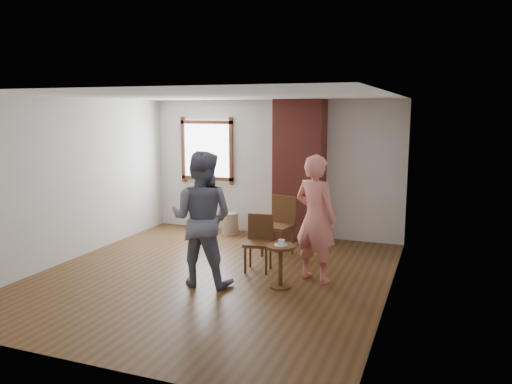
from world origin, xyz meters
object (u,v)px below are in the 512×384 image
at_px(stoneware_crock, 230,223).
at_px(dining_chair_left, 280,222).
at_px(side_table, 281,259).
at_px(person_pink, 316,218).
at_px(man, 202,219).
at_px(dining_chair_right, 259,239).

height_order(stoneware_crock, dining_chair_left, dining_chair_left).
relative_size(side_table, person_pink, 0.33).
distance_m(man, person_pink, 1.59).
height_order(dining_chair_left, person_pink, person_pink).
height_order(stoneware_crock, man, man).
relative_size(dining_chair_left, man, 0.53).
relative_size(dining_chair_left, side_table, 1.64).
bearing_deg(man, stoneware_crock, -78.33).
bearing_deg(side_table, man, -167.74).
bearing_deg(dining_chair_left, side_table, -59.27).
relative_size(stoneware_crock, person_pink, 0.23).
relative_size(man, person_pink, 1.03).
bearing_deg(stoneware_crock, person_pink, -42.52).
bearing_deg(dining_chair_left, stoneware_crock, 156.48).
bearing_deg(dining_chair_left, man, -95.40).
bearing_deg(dining_chair_right, man, -128.33).
bearing_deg(stoneware_crock, side_table, -53.42).
bearing_deg(stoneware_crock, dining_chair_right, -54.93).
distance_m(stoneware_crock, person_pink, 3.09).
xyz_separation_m(dining_chair_left, dining_chair_right, (-0.05, -0.88, -0.08)).
distance_m(stoneware_crock, dining_chair_left, 1.71).
height_order(man, person_pink, man).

